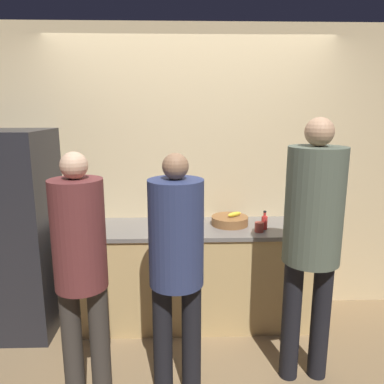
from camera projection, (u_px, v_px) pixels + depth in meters
The scene contains 12 objects.
ground_plane at pixel (193, 341), 3.09m from camera, with size 14.00×14.00×0.00m, color #8C704C.
wall_back at pixel (190, 173), 3.45m from camera, with size 5.20×0.06×2.60m.
counter at pixel (191, 273), 3.34m from camera, with size 2.10×0.64×0.88m.
refrigerator at pixel (13, 233), 3.15m from camera, with size 0.68×0.71×1.72m.
person_left at pixel (80, 261), 2.32m from camera, with size 0.33×0.33×1.64m.
person_center at pixel (176, 256), 2.37m from camera, with size 0.35×0.35×1.62m.
person_right at pixel (312, 228), 2.46m from camera, with size 0.38×0.38×1.83m.
fruit_bowl at pixel (230, 220), 3.27m from camera, with size 0.32×0.32×0.12m.
utensil_crock at pixel (198, 214), 3.35m from camera, with size 0.12×0.12×0.24m.
bottle_red at pixel (264, 222), 3.15m from camera, with size 0.05×0.05×0.16m.
bottle_dark at pixel (163, 214), 3.31m from camera, with size 0.07×0.07×0.22m.
cup_red at pixel (259, 227), 3.08m from camera, with size 0.07×0.07×0.08m.
Camera 1 is at (-0.09, -2.75, 1.88)m, focal length 35.00 mm.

